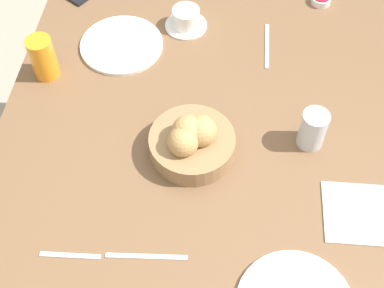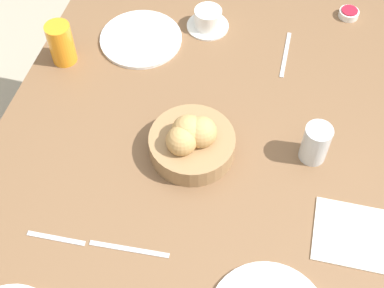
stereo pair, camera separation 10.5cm
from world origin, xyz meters
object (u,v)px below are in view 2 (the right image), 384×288
(water_tumbler, at_px, (316,143))
(knife_silver, at_px, (129,249))
(plate_near_left, at_px, (141,39))
(napkin, at_px, (349,234))
(bread_basket, at_px, (192,141))
(juice_glass, at_px, (61,43))
(coffee_cup, at_px, (208,20))
(fork_silver, at_px, (286,54))
(spoon_coffee, at_px, (56,238))
(jam_bowl_berry, at_px, (349,13))

(water_tumbler, relative_size, knife_silver, 0.59)
(plate_near_left, distance_m, napkin, 0.78)
(bread_basket, distance_m, napkin, 0.41)
(bread_basket, xyz_separation_m, plate_near_left, (-0.34, -0.24, -0.04))
(juice_glass, height_order, coffee_cup, juice_glass)
(bread_basket, relative_size, fork_silver, 1.17)
(plate_near_left, bearing_deg, juice_glass, -55.49)
(bread_basket, xyz_separation_m, juice_glass, (-0.22, -0.42, 0.01))
(water_tumbler, distance_m, napkin, 0.22)
(juice_glass, bearing_deg, spoon_coffee, 19.99)
(knife_silver, distance_m, spoon_coffee, 0.16)
(water_tumbler, distance_m, knife_silver, 0.49)
(jam_bowl_berry, bearing_deg, knife_silver, -24.53)
(jam_bowl_berry, relative_size, spoon_coffee, 0.44)
(fork_silver, distance_m, knife_silver, 0.71)
(water_tumbler, relative_size, coffee_cup, 0.85)
(bread_basket, bearing_deg, plate_near_left, -145.22)
(plate_near_left, height_order, water_tumbler, water_tumbler)
(spoon_coffee, bearing_deg, water_tumbler, 124.75)
(plate_near_left, distance_m, knife_silver, 0.65)
(fork_silver, height_order, napkin, napkin)
(water_tumbler, xyz_separation_m, napkin, (0.19, 0.11, -0.05))
(plate_near_left, xyz_separation_m, jam_bowl_berry, (-0.25, 0.57, 0.01))
(bread_basket, bearing_deg, knife_silver, -13.53)
(plate_near_left, xyz_separation_m, fork_silver, (-0.04, 0.41, -0.00))
(fork_silver, relative_size, knife_silver, 1.00)
(knife_silver, xyz_separation_m, napkin, (-0.15, 0.46, 0.00))
(plate_near_left, xyz_separation_m, knife_silver, (0.62, 0.17, -0.00))
(spoon_coffee, bearing_deg, knife_silver, 95.32)
(coffee_cup, xyz_separation_m, fork_silver, (0.06, 0.24, -0.03))
(napkin, bearing_deg, spoon_coffee, -74.84)
(knife_silver, xyz_separation_m, spoon_coffee, (0.02, -0.16, 0.00))
(bread_basket, height_order, fork_silver, bread_basket)
(plate_near_left, distance_m, water_tumbler, 0.59)
(jam_bowl_berry, height_order, fork_silver, jam_bowl_berry)
(knife_silver, relative_size, napkin, 1.11)
(juice_glass, relative_size, coffee_cup, 0.99)
(bread_basket, relative_size, juice_glass, 1.72)
(juice_glass, bearing_deg, plate_near_left, 124.51)
(juice_glass, xyz_separation_m, jam_bowl_berry, (-0.37, 0.75, -0.05))
(plate_near_left, height_order, juice_glass, juice_glass)
(juice_glass, distance_m, jam_bowl_berry, 0.84)
(water_tumbler, bearing_deg, fork_silver, -160.88)
(jam_bowl_berry, xyz_separation_m, fork_silver, (0.20, -0.16, -0.01))
(juice_glass, bearing_deg, bread_basket, 62.63)
(knife_silver, bearing_deg, jam_bowl_berry, 155.47)
(fork_silver, bearing_deg, bread_basket, -24.20)
(spoon_coffee, bearing_deg, jam_bowl_berry, 147.67)
(juice_glass, distance_m, fork_silver, 0.62)
(fork_silver, bearing_deg, napkin, 22.99)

